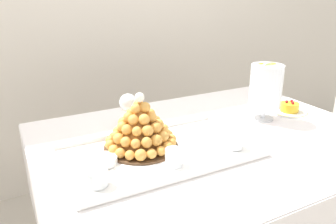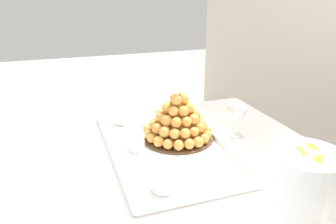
{
  "view_description": "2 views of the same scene",
  "coord_description": "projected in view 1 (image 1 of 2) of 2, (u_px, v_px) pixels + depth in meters",
  "views": [
    {
      "loc": [
        -0.71,
        -1.0,
        1.31
      ],
      "look_at": [
        -0.2,
        -0.02,
        0.9
      ],
      "focal_mm": 35.77,
      "sensor_mm": 36.0,
      "label": 1
    },
    {
      "loc": [
        0.73,
        -0.37,
        1.29
      ],
      "look_at": [
        -0.2,
        -0.05,
        0.91
      ],
      "focal_mm": 34.14,
      "sensor_mm": 36.0,
      "label": 2
    }
  ],
  "objects": [
    {
      "name": "dessert_cup_centre",
      "position": [
        234.0,
        142.0,
        1.22
      ],
      "size": [
        0.06,
        0.06,
        0.05
      ],
      "color": "silver",
      "rests_on": "serving_tray"
    },
    {
      "name": "dessert_cup_left",
      "position": [
        97.0,
        178.0,
        0.99
      ],
      "size": [
        0.06,
        0.06,
        0.05
      ],
      "color": "silver",
      "rests_on": "serving_tray"
    },
    {
      "name": "macaron_goblet",
      "position": [
        266.0,
        87.0,
        1.46
      ],
      "size": [
        0.14,
        0.14,
        0.27
      ],
      "color": "white",
      "rests_on": "buffet_table"
    },
    {
      "name": "wine_glass",
      "position": [
        128.0,
        104.0,
        1.4
      ],
      "size": [
        0.07,
        0.07,
        0.15
      ],
      "color": "silver",
      "rests_on": "buffet_table"
    },
    {
      "name": "dessert_cup_mid_left",
      "position": [
        174.0,
        158.0,
        1.09
      ],
      "size": [
        0.06,
        0.06,
        0.06
      ],
      "color": "silver",
      "rests_on": "serving_tray"
    },
    {
      "name": "serving_tray",
      "position": [
        159.0,
        153.0,
        1.19
      ],
      "size": [
        0.68,
        0.4,
        0.02
      ],
      "color": "white",
      "rests_on": "buffet_table"
    },
    {
      "name": "croquembouche",
      "position": [
        141.0,
        128.0,
        1.2
      ],
      "size": [
        0.27,
        0.27,
        0.21
      ],
      "color": "#4C331E",
      "rests_on": "serving_tray"
    },
    {
      "name": "creme_brulee_ramekin",
      "position": [
        104.0,
        160.0,
        1.11
      ],
      "size": [
        0.09,
        0.09,
        0.02
      ],
      "color": "white",
      "rests_on": "serving_tray"
    },
    {
      "name": "fruit_tart_plate",
      "position": [
        289.0,
        109.0,
        1.59
      ],
      "size": [
        0.17,
        0.17,
        0.06
      ],
      "color": "white",
      "rests_on": "buffet_table"
    },
    {
      "name": "buffet_table",
      "position": [
        209.0,
        160.0,
        1.37
      ],
      "size": [
        1.34,
        1.0,
        0.75
      ],
      "color": "brown",
      "rests_on": "ground_plane"
    }
  ]
}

